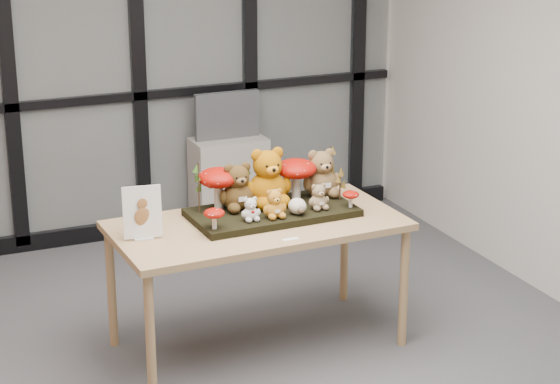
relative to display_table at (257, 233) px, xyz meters
name	(u,v)px	position (x,y,z in m)	size (l,w,h in m)	color
room_shell	(186,79)	(-0.53, -0.45, 1.00)	(5.00, 5.00, 5.00)	beige
glass_partition	(74,49)	(-0.53, 2.02, 0.73)	(4.90, 0.06, 2.78)	#2D383F
display_table	(257,233)	(0.00, 0.00, 0.00)	(1.62, 0.85, 0.75)	#A47E59
diorama_tray	(272,212)	(0.12, 0.06, 0.09)	(0.92, 0.46, 0.04)	black
bear_pooh_yellow	(267,174)	(0.12, 0.15, 0.29)	(0.28, 0.25, 0.37)	#A76005
bear_brown_medium	(238,184)	(-0.06, 0.15, 0.25)	(0.22, 0.20, 0.29)	#493214
bear_tan_back	(321,170)	(0.47, 0.17, 0.26)	(0.24, 0.21, 0.31)	brown
bear_small_yellow	(274,202)	(0.07, -0.07, 0.20)	(0.14, 0.12, 0.18)	#C47C1F
bear_white_bow	(250,208)	(-0.06, -0.06, 0.18)	(0.11, 0.10, 0.15)	silver
bear_beige_small	(319,195)	(0.36, -0.03, 0.19)	(0.12, 0.11, 0.16)	#8A714F
plush_cream_hedgehog	(297,205)	(0.21, -0.06, 0.16)	(0.08, 0.07, 0.10)	beige
mushroom_back_left	(219,187)	(-0.15, 0.19, 0.23)	(0.23, 0.23, 0.26)	#8E0B04
mushroom_back_right	(296,177)	(0.31, 0.17, 0.24)	(0.24, 0.24, 0.26)	#8E0B04
mushroom_front_left	(214,218)	(-0.29, -0.11, 0.17)	(0.11, 0.11, 0.12)	#8E0B04
mushroom_front_right	(351,198)	(0.54, -0.08, 0.16)	(0.09, 0.09, 0.11)	#8E0B04
sprig_green_far_left	(199,188)	(-0.28, 0.17, 0.25)	(0.05, 0.05, 0.29)	#12350C
sprig_green_mid_left	(215,190)	(-0.16, 0.22, 0.21)	(0.05, 0.05, 0.20)	#12350C
sprig_dry_far_right	(330,170)	(0.53, 0.18, 0.25)	(0.05, 0.05, 0.29)	brown
sprig_dry_mid_right	(340,184)	(0.54, 0.06, 0.20)	(0.05, 0.05, 0.20)	brown
sprig_green_centre	(244,184)	(0.02, 0.24, 0.21)	(0.05, 0.05, 0.21)	#12350C
sign_holder	(142,215)	(-0.65, 0.00, 0.20)	(0.21, 0.07, 0.29)	silver
label_card	(290,239)	(0.06, -0.32, 0.07)	(0.09, 0.03, 0.00)	white
cabinet	(229,185)	(0.51, 1.83, -0.32)	(0.54, 0.31, 0.72)	#A6A094
monitor	(227,115)	(0.51, 1.84, 0.20)	(0.48, 0.05, 0.34)	#4B4D52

